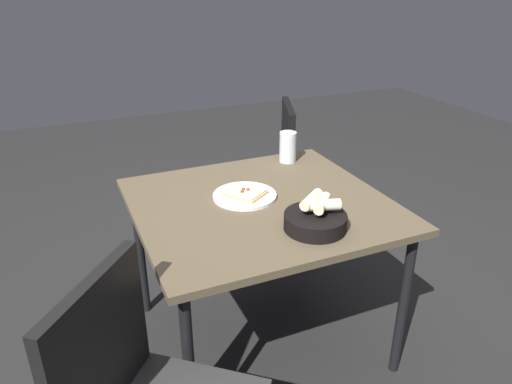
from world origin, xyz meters
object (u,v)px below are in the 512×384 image
at_px(bread_basket, 316,219).
at_px(beer_glass, 288,149).
at_px(chair_near, 267,168).
at_px(dining_table, 261,215).
at_px(pizza_plate, 245,195).

height_order(bread_basket, beer_glass, beer_glass).
xyz_separation_m(bread_basket, beer_glass, (-0.65, 0.22, 0.03)).
distance_m(bread_basket, chair_near, 1.14).
distance_m(bread_basket, beer_glass, 0.69).
bearing_deg(beer_glass, dining_table, -40.10).
relative_size(beer_glass, chair_near, 0.17).
relative_size(pizza_plate, bread_basket, 1.16).
bearing_deg(dining_table, beer_glass, 139.90).
height_order(dining_table, pizza_plate, pizza_plate).
relative_size(dining_table, bread_basket, 4.39).
bearing_deg(dining_table, chair_near, 153.34).
bearing_deg(dining_table, bread_basket, 17.98).
xyz_separation_m(dining_table, bread_basket, (0.28, 0.09, 0.10)).
xyz_separation_m(dining_table, beer_glass, (-0.37, 0.31, 0.13)).
xyz_separation_m(pizza_plate, chair_near, (-0.72, 0.44, -0.22)).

